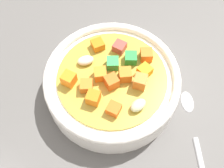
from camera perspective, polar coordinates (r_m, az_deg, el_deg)
ground_plane at (r=49.19cm, az=0.00°, el=-1.98°), size 140.00×140.00×2.00cm
soup_bowl_main at (r=45.75cm, az=0.01°, el=0.19°), size 20.87×20.87×6.82cm
spoon at (r=46.34cm, az=16.22°, el=-11.00°), size 3.92×19.41×0.87cm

